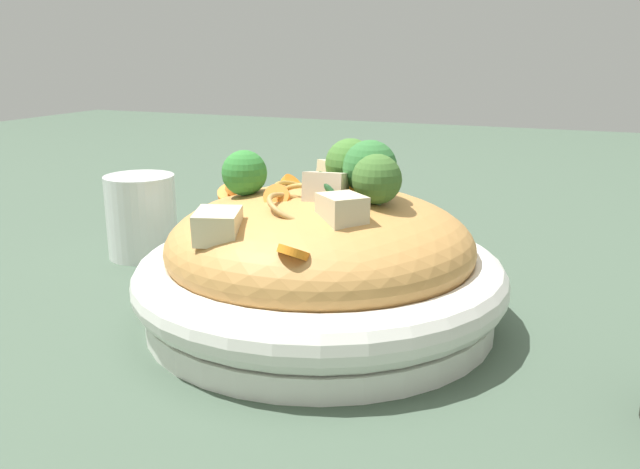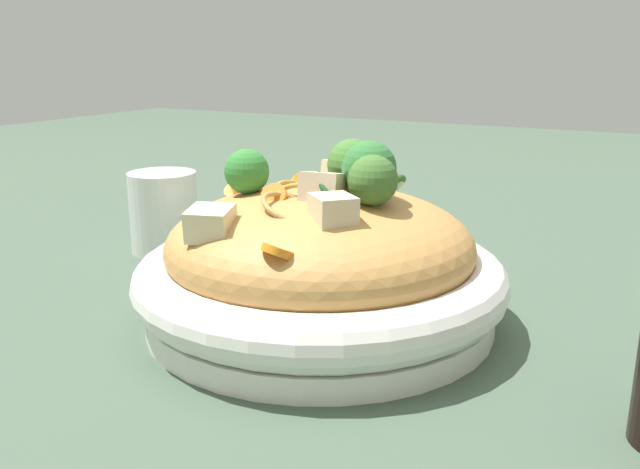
{
  "view_description": "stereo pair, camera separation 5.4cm",
  "coord_description": "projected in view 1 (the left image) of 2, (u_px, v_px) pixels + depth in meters",
  "views": [
    {
      "loc": [
        -0.48,
        -0.2,
        0.22
      ],
      "look_at": [
        0.0,
        0.0,
        0.07
      ],
      "focal_mm": 37.69,
      "sensor_mm": 36.0,
      "label": 1
    },
    {
      "loc": [
        -0.46,
        -0.25,
        0.22
      ],
      "look_at": [
        0.0,
        0.0,
        0.07
      ],
      "focal_mm": 37.69,
      "sensor_mm": 36.0,
      "label": 2
    }
  ],
  "objects": [
    {
      "name": "ground_plane",
      "position": [
        320.0,
        320.0,
        0.56
      ],
      "size": [
        3.0,
        3.0,
        0.0
      ],
      "primitive_type": "plane",
      "color": "#415343"
    },
    {
      "name": "broccoli_florets",
      "position": [
        345.0,
        172.0,
        0.55
      ],
      "size": [
        0.18,
        0.16,
        0.08
      ],
      "color": "#98AE76",
      "rests_on": "serving_bowl"
    },
    {
      "name": "chicken_chunks",
      "position": [
        312.0,
        198.0,
        0.51
      ],
      "size": [
        0.17,
        0.12,
        0.05
      ],
      "color": "beige",
      "rests_on": "serving_bowl"
    },
    {
      "name": "noodle_heap",
      "position": [
        320.0,
        245.0,
        0.55
      ],
      "size": [
        0.25,
        0.25,
        0.1
      ],
      "color": "#BF8847",
      "rests_on": "serving_bowl"
    },
    {
      "name": "drinking_glass",
      "position": [
        142.0,
        216.0,
        0.73
      ],
      "size": [
        0.07,
        0.07,
        0.09
      ],
      "color": "silver",
      "rests_on": "ground_plane"
    },
    {
      "name": "zucchini_slices",
      "position": [
        359.0,
        191.0,
        0.57
      ],
      "size": [
        0.16,
        0.05,
        0.05
      ],
      "color": "beige",
      "rests_on": "serving_bowl"
    },
    {
      "name": "carrot_coins",
      "position": [
        286.0,
        197.0,
        0.55
      ],
      "size": [
        0.2,
        0.14,
        0.04
      ],
      "color": "orange",
      "rests_on": "serving_bowl"
    },
    {
      "name": "serving_bowl",
      "position": [
        320.0,
        286.0,
        0.56
      ],
      "size": [
        0.31,
        0.31,
        0.06
      ],
      "color": "white",
      "rests_on": "ground_plane"
    }
  ]
}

